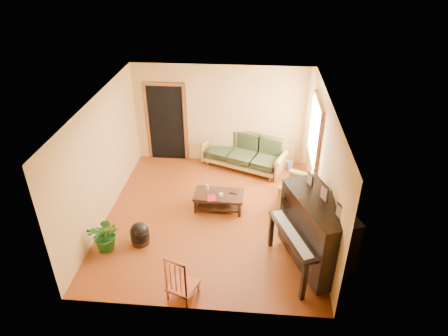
# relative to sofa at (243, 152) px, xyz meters

# --- Properties ---
(floor) EXTENTS (5.00, 5.00, 0.00)m
(floor) POSITION_rel_sofa_xyz_m (-0.59, -2.13, -0.46)
(floor) COLOR #66290D
(floor) RESTS_ON ground
(doorway) EXTENTS (1.08, 0.16, 2.05)m
(doorway) POSITION_rel_sofa_xyz_m (-2.04, 0.35, 0.57)
(doorway) COLOR black
(doorway) RESTS_ON floor
(window) EXTENTS (0.12, 1.36, 1.46)m
(window) POSITION_rel_sofa_xyz_m (1.62, -0.83, 1.04)
(window) COLOR white
(window) RESTS_ON right_wall
(sofa) EXTENTS (2.30, 1.62, 0.91)m
(sofa) POSITION_rel_sofa_xyz_m (0.00, 0.00, 0.00)
(sofa) COLOR olive
(sofa) RESTS_ON floor
(coffee_table) EXTENTS (1.10, 0.64, 0.39)m
(coffee_table) POSITION_rel_sofa_xyz_m (-0.45, -1.85, -0.26)
(coffee_table) COLOR black
(coffee_table) RESTS_ON floor
(armchair) EXTENTS (1.06, 1.09, 0.85)m
(armchair) POSITION_rel_sofa_xyz_m (1.28, -1.44, -0.03)
(armchair) COLOR olive
(armchair) RESTS_ON floor
(piano) EXTENTS (1.48, 1.86, 1.43)m
(piano) POSITION_rel_sofa_xyz_m (1.42, -3.43, 0.26)
(piano) COLOR black
(piano) RESTS_ON floor
(footstool) EXTENTS (0.42, 0.42, 0.36)m
(footstool) POSITION_rel_sofa_xyz_m (-1.89, -3.13, -0.28)
(footstool) COLOR black
(footstool) RESTS_ON floor
(red_chair) EXTENTS (0.58, 0.61, 0.94)m
(red_chair) POSITION_rel_sofa_xyz_m (-0.81, -4.37, 0.01)
(red_chair) COLOR #99401B
(red_chair) RESTS_ON floor
(leaning_frame) EXTENTS (0.46, 0.11, 0.62)m
(leaning_frame) POSITION_rel_sofa_xyz_m (1.08, 0.24, -0.15)
(leaning_frame) COLOR gold
(leaning_frame) RESTS_ON floor
(ceramic_crock) EXTENTS (0.23, 0.23, 0.23)m
(ceramic_crock) POSITION_rel_sofa_xyz_m (1.20, 0.04, -0.34)
(ceramic_crock) COLOR #344B9D
(ceramic_crock) RESTS_ON floor
(potted_plant) EXTENTS (0.63, 0.54, 0.70)m
(potted_plant) POSITION_rel_sofa_xyz_m (-2.47, -3.34, -0.11)
(potted_plant) COLOR #1B5317
(potted_plant) RESTS_ON floor
(book) EXTENTS (0.22, 0.27, 0.02)m
(book) POSITION_rel_sofa_xyz_m (-0.68, -2.07, -0.05)
(book) COLOR maroon
(book) RESTS_ON coffee_table
(candle) EXTENTS (0.07, 0.07, 0.12)m
(candle) POSITION_rel_sofa_xyz_m (-0.72, -1.70, -0.01)
(candle) COLOR silver
(candle) RESTS_ON coffee_table
(glass_jar) EXTENTS (0.10, 0.10, 0.06)m
(glass_jar) POSITION_rel_sofa_xyz_m (-0.40, -1.93, -0.04)
(glass_jar) COLOR silver
(glass_jar) RESTS_ON coffee_table
(remote) EXTENTS (0.17, 0.09, 0.02)m
(remote) POSITION_rel_sofa_xyz_m (-0.14, -1.81, -0.06)
(remote) COLOR black
(remote) RESTS_ON coffee_table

